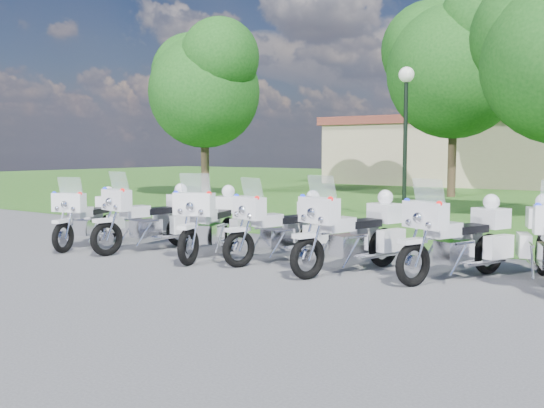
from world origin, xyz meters
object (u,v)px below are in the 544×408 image
Objects in this scene: motorcycle_0 at (90,217)px; lamp_post at (406,106)px; motorcycle_2 at (213,221)px; motorcycle_4 at (354,231)px; motorcycle_3 at (283,226)px; motorcycle_5 at (459,237)px; motorcycle_1 at (151,217)px.

lamp_post is (3.60, 8.21, 2.67)m from motorcycle_0.
motorcycle_2 is 1.00× the size of motorcycle_4.
motorcycle_4 is (5.85, 0.74, 0.06)m from motorcycle_0.
motorcycle_4 is at bearing -166.18° from motorcycle_3.
motorcycle_0 is at bearing 24.86° from motorcycle_4.
motorcycle_3 is at bearing 28.62° from motorcycle_5.
motorcycle_1 is 8.56m from lamp_post.
motorcycle_4 is (2.90, 0.22, 0.01)m from motorcycle_2.
motorcycle_3 is (4.35, 0.85, 0.03)m from motorcycle_0.
motorcycle_1 is at bearing -9.16° from motorcycle_2.
motorcycle_3 is 1.50m from motorcycle_4.
motorcycle_0 is 9.36m from lamp_post.
lamp_post reaches higher than motorcycle_0.
motorcycle_3 is at bearing -160.35° from motorcycle_1.
motorcycle_0 is at bearing 24.28° from motorcycle_1.
motorcycle_2 reaches higher than motorcycle_3.
motorcycle_3 reaches higher than motorcycle_0.
motorcycle_4 is at bearing -164.86° from motorcycle_1.
motorcycle_4 reaches higher than motorcycle_2.
motorcycle_1 and motorcycle_2 have the same top height.
motorcycle_5 is (6.03, 0.81, -0.01)m from motorcycle_1.
lamp_post is at bearing -38.46° from motorcycle_5.
motorcycle_2 is at bearing -163.48° from motorcycle_1.
motorcycle_5 reaches higher than motorcycle_3.
motorcycle_1 is 2.95m from motorcycle_3.
motorcycle_3 is at bearing 173.88° from motorcycle_0.
lamp_post is (2.16, 7.85, 2.62)m from motorcycle_1.
motorcycle_1 is at bearing 176.95° from motorcycle_0.
motorcycle_1 is (1.44, 0.36, 0.05)m from motorcycle_0.
lamp_post is at bearing -95.20° from motorcycle_1.
motorcycle_0 is at bearing 28.76° from motorcycle_3.
motorcycle_0 is 0.96× the size of motorcycle_5.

